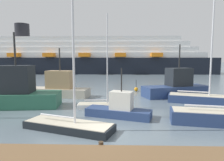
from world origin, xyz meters
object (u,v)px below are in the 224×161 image
object	(u,v)px
fishing_boat_1	(176,87)
sailboat_2	(69,124)
channel_buoy_0	(136,89)
sailboat_4	(103,104)
cruise_ship	(72,57)
fishing_boat_0	(59,87)
fishing_boat_3	(119,108)
fishing_boat_2	(14,93)
sailboat_0	(203,98)

from	to	relation	value
fishing_boat_1	sailboat_2	bearing A→B (deg)	-148.68
fishing_boat_1	channel_buoy_0	world-z (taller)	fishing_boat_1
sailboat_4	cruise_ship	xyz separation A→B (m)	(-14.19, 48.05, 4.85)
sailboat_2	sailboat_4	xyz separation A→B (m)	(1.83, 5.84, -0.04)
sailboat_2	fishing_boat_0	size ratio (longest dim) A/B	1.18
sailboat_4	fishing_boat_3	xyz separation A→B (m)	(1.48, -2.86, 0.32)
fishing_boat_2	fishing_boat_3	bearing A→B (deg)	-23.13
sailboat_2	sailboat_4	distance (m)	6.12
fishing_boat_1	fishing_boat_2	xyz separation A→B (m)	(-17.28, -6.04, 0.15)
sailboat_2	fishing_boat_3	size ratio (longest dim) A/B	1.76
sailboat_2	fishing_boat_2	distance (m)	9.22
sailboat_0	fishing_boat_0	size ratio (longest dim) A/B	1.38
sailboat_0	channel_buoy_0	world-z (taller)	sailboat_0
fishing_boat_2	cruise_ship	distance (m)	48.25
cruise_ship	sailboat_4	bearing A→B (deg)	-73.48
sailboat_4	cruise_ship	world-z (taller)	cruise_ship
channel_buoy_0	fishing_boat_3	bearing A→B (deg)	-100.98
fishing_boat_0	channel_buoy_0	bearing A→B (deg)	33.10
fishing_boat_3	cruise_ship	world-z (taller)	cruise_ship
sailboat_0	sailboat_4	distance (m)	10.59
sailboat_4	channel_buoy_0	size ratio (longest dim) A/B	5.35
sailboat_0	fishing_boat_1	distance (m)	4.26
sailboat_2	fishing_boat_1	size ratio (longest dim) A/B	1.11
sailboat_0	fishing_boat_2	distance (m)	19.10
fishing_boat_2	channel_buoy_0	size ratio (longest dim) A/B	5.61
fishing_boat_1	fishing_boat_3	world-z (taller)	fishing_boat_1
sailboat_4	fishing_boat_3	size ratio (longest dim) A/B	1.61
sailboat_0	fishing_boat_3	bearing A→B (deg)	-131.02
sailboat_0	fishing_boat_3	world-z (taller)	sailboat_0
fishing_boat_1	cruise_ship	distance (m)	47.74
fishing_boat_3	fishing_boat_0	bearing A→B (deg)	148.76
channel_buoy_0	fishing_boat_2	bearing A→B (deg)	-142.33
sailboat_2	cruise_ship	xyz separation A→B (m)	(-12.36, 53.90, 4.81)
sailboat_0	cruise_ship	xyz separation A→B (m)	(-24.49, 45.60, 4.67)
fishing_boat_2	cruise_ship	world-z (taller)	cruise_ship
fishing_boat_0	cruise_ship	distance (m)	43.36
sailboat_2	fishing_boat_3	distance (m)	4.46
sailboat_0	cruise_ship	world-z (taller)	cruise_ship
sailboat_0	channel_buoy_0	bearing A→B (deg)	147.81
sailboat_2	fishing_boat_1	world-z (taller)	sailboat_2
sailboat_4	channel_buoy_0	bearing A→B (deg)	65.92
fishing_boat_1	fishing_boat_3	distance (m)	11.63
fishing_boat_1	cruise_ship	size ratio (longest dim) A/B	0.09
sailboat_2	fishing_boat_1	bearing A→B (deg)	68.58
sailboat_4	cruise_ship	distance (m)	50.34
fishing_boat_2	sailboat_4	bearing A→B (deg)	-7.78
cruise_ship	fishing_boat_0	bearing A→B (deg)	-78.92
channel_buoy_0	cruise_ship	distance (m)	42.42
sailboat_4	fishing_boat_2	world-z (taller)	sailboat_4
sailboat_2	fishing_boat_3	bearing A→B (deg)	61.38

